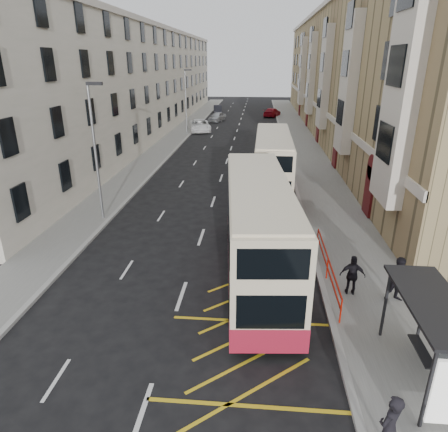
# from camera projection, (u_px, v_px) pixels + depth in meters

# --- Properties ---
(ground) EXTENTS (200.00, 200.00, 0.00)m
(ground) POSITION_uv_depth(u_px,v_px,m) (159.00, 363.00, 13.09)
(ground) COLOR black
(ground) RESTS_ON ground
(pavement_right) EXTENTS (4.00, 120.00, 0.15)m
(pavement_right) POSITION_uv_depth(u_px,v_px,m) (307.00, 157.00, 40.23)
(pavement_right) COLOR slate
(pavement_right) RESTS_ON ground
(pavement_left) EXTENTS (3.00, 120.00, 0.15)m
(pavement_left) POSITION_uv_depth(u_px,v_px,m) (157.00, 154.00, 41.47)
(pavement_left) COLOR slate
(pavement_left) RESTS_ON ground
(kerb_right) EXTENTS (0.25, 120.00, 0.15)m
(kerb_right) POSITION_uv_depth(u_px,v_px,m) (287.00, 157.00, 40.39)
(kerb_right) COLOR #969591
(kerb_right) RESTS_ON ground
(kerb_left) EXTENTS (0.25, 120.00, 0.15)m
(kerb_left) POSITION_uv_depth(u_px,v_px,m) (171.00, 155.00, 41.35)
(kerb_left) COLOR #969591
(kerb_left) RESTS_ON ground
(road_markings) EXTENTS (10.00, 110.00, 0.01)m
(road_markings) POSITION_uv_depth(u_px,v_px,m) (237.00, 132.00, 54.80)
(road_markings) COLOR silver
(road_markings) RESTS_ON ground
(terrace_right) EXTENTS (10.75, 79.00, 15.25)m
(terrace_right) POSITION_uv_depth(u_px,v_px,m) (353.00, 74.00, 51.20)
(terrace_right) COLOR #A08A5D
(terrace_right) RESTS_ON ground
(terrace_left) EXTENTS (9.18, 79.00, 13.25)m
(terrace_left) POSITION_uv_depth(u_px,v_px,m) (138.00, 81.00, 53.96)
(terrace_left) COLOR silver
(terrace_left) RESTS_ON ground
(bus_shelter) EXTENTS (1.65, 4.25, 2.70)m
(bus_shelter) POSITION_uv_depth(u_px,v_px,m) (441.00, 331.00, 11.27)
(bus_shelter) COLOR black
(bus_shelter) RESTS_ON pavement_right
(guard_railing) EXTENTS (0.06, 6.56, 1.01)m
(guard_railing) POSITION_uv_depth(u_px,v_px,m) (328.00, 264.00, 17.60)
(guard_railing) COLOR red
(guard_railing) RESTS_ON pavement_right
(street_lamp_near) EXTENTS (0.93, 0.18, 8.00)m
(street_lamp_near) POSITION_uv_depth(u_px,v_px,m) (95.00, 146.00, 23.02)
(street_lamp_near) COLOR gray
(street_lamp_near) RESTS_ON pavement_left
(street_lamp_far) EXTENTS (0.93, 0.18, 8.00)m
(street_lamp_far) POSITION_uv_depth(u_px,v_px,m) (186.00, 98.00, 50.83)
(street_lamp_far) COLOR gray
(street_lamp_far) RESTS_ON pavement_left
(double_decker_front) EXTENTS (3.50, 11.45, 4.50)m
(double_decker_front) POSITION_uv_depth(u_px,v_px,m) (258.00, 230.00, 17.52)
(double_decker_front) COLOR beige
(double_decker_front) RESTS_ON ground
(double_decker_rear) EXTENTS (2.60, 10.87, 4.32)m
(double_decker_rear) POSITION_uv_depth(u_px,v_px,m) (273.00, 163.00, 29.14)
(double_decker_rear) COLOR beige
(double_decker_rear) RESTS_ON ground
(pedestrian_near) EXTENTS (0.83, 0.80, 1.92)m
(pedestrian_near) POSITION_uv_depth(u_px,v_px,m) (389.00, 428.00, 9.47)
(pedestrian_near) COLOR black
(pedestrian_near) RESTS_ON pavement_right
(pedestrian_mid) EXTENTS (1.05, 0.89, 1.92)m
(pedestrian_mid) POSITION_uv_depth(u_px,v_px,m) (399.00, 280.00, 15.86)
(pedestrian_mid) COLOR black
(pedestrian_mid) RESTS_ON pavement_right
(pedestrian_far) EXTENTS (1.06, 0.54, 1.74)m
(pedestrian_far) POSITION_uv_depth(u_px,v_px,m) (353.00, 275.00, 16.38)
(pedestrian_far) COLOR black
(pedestrian_far) RESTS_ON pavement_right
(white_van) EXTENTS (3.91, 6.23, 1.60)m
(white_van) POSITION_uv_depth(u_px,v_px,m) (200.00, 125.00, 54.86)
(white_van) COLOR white
(white_van) RESTS_ON ground
(car_silver) EXTENTS (2.93, 4.65, 1.48)m
(car_silver) POSITION_uv_depth(u_px,v_px,m) (217.00, 117.00, 63.48)
(car_silver) COLOR #A0A3A8
(car_silver) RESTS_ON ground
(car_dark) EXTENTS (1.98, 4.31, 1.37)m
(car_dark) POSITION_uv_depth(u_px,v_px,m) (218.00, 109.00, 74.01)
(car_dark) COLOR black
(car_dark) RESTS_ON ground
(car_red) EXTENTS (3.47, 5.32, 1.43)m
(car_red) POSITION_uv_depth(u_px,v_px,m) (272.00, 112.00, 69.06)
(car_red) COLOR #9B0815
(car_red) RESTS_ON ground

